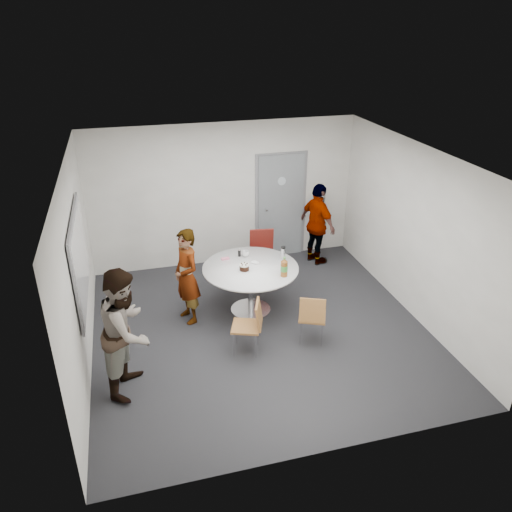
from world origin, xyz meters
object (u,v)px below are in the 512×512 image
object	(u,v)px
table	(252,273)
chair_near_left	(252,322)
person_right	(318,224)
person_main	(187,277)
chair_far	(262,250)
person_left	(127,331)
door	(280,206)
whiteboard	(80,259)
chair_near_right	(312,315)

from	to	relation	value
table	chair_near_left	size ratio (longest dim) A/B	1.87
person_right	person_main	bearing A→B (deg)	99.45
chair_far	person_left	xyz separation A→B (m)	(-2.43, -2.37, 0.28)
table	door	bearing A→B (deg)	60.65
door	whiteboard	size ratio (longest dim) A/B	1.12
table	person_left	xyz separation A→B (m)	(-1.97, -1.36, 0.17)
chair_near_left	person_right	bearing A→B (deg)	-18.33
table	person_right	bearing A→B (deg)	39.88
whiteboard	chair_near_left	world-z (taller)	whiteboard
door	chair_near_left	bearing A→B (deg)	-114.61
person_left	door	bearing A→B (deg)	-22.36
chair_near_left	person_main	distance (m)	1.34
person_main	chair_far	bearing A→B (deg)	105.53
chair_far	whiteboard	bearing A→B (deg)	33.85
chair_near_left	person_left	size ratio (longest dim) A/B	0.48
whiteboard	person_left	size ratio (longest dim) A/B	1.11
chair_near_right	table	bearing A→B (deg)	142.86
person_main	person_left	distance (m)	1.67
chair_near_right	person_main	bearing A→B (deg)	169.81
person_right	whiteboard	bearing A→B (deg)	95.35
table	whiteboard	bearing A→B (deg)	-171.53
person_right	door	bearing A→B (deg)	29.73
whiteboard	chair_far	distance (m)	3.36
door	person_main	bearing A→B (deg)	-137.96
chair_near_right	chair_far	bearing A→B (deg)	118.07
table	chair_far	size ratio (longest dim) A/B	1.62
whiteboard	person_right	distance (m)	4.54
table	person_main	world-z (taller)	person_main
person_left	chair_near_right	bearing A→B (deg)	-63.61
table	person_right	world-z (taller)	person_right
chair_near_right	person_left	distance (m)	2.62
door	person_right	xyz separation A→B (m)	(0.58, -0.53, -0.23)
chair_near_right	person_main	xyz separation A→B (m)	(-1.65, 1.11, 0.28)
chair_near_right	person_main	size ratio (longest dim) A/B	0.52
door	table	size ratio (longest dim) A/B	1.39
door	person_right	bearing A→B (deg)	-42.69
person_left	whiteboard	bearing A→B (deg)	47.83
chair_near_left	whiteboard	bearing A→B (deg)	92.63
chair_near_left	chair_far	bearing A→B (deg)	0.40
chair_near_left	chair_near_right	bearing A→B (deg)	-72.31
person_left	chair_far	bearing A→B (deg)	-25.10
person_left	chair_near_left	bearing A→B (deg)	-59.31
whiteboard	chair_near_right	xyz separation A→B (m)	(3.10, -0.73, -0.96)
chair_near_left	chair_near_right	world-z (taller)	chair_near_left
chair_near_left	person_main	world-z (taller)	person_main
chair_far	chair_near_right	bearing A→B (deg)	103.00
chair_far	person_main	world-z (taller)	person_main
whiteboard	person_main	world-z (taller)	whiteboard
table	person_right	distance (m)	2.16
whiteboard	table	size ratio (longest dim) A/B	1.25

